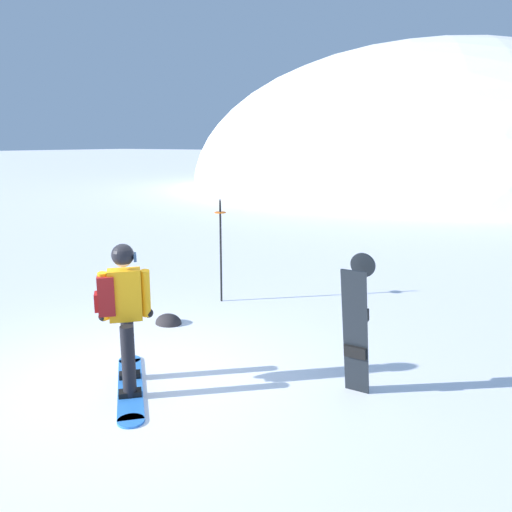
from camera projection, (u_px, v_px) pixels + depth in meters
name	position (u px, v px, depth m)	size (l,w,h in m)	color
ground_plane	(127.00, 382.00, 6.20)	(300.00, 300.00, 0.00)	white
ridge_peak_main	(427.00, 188.00, 32.03)	(29.73, 26.76, 17.00)	white
snowboarder_main	(123.00, 313.00, 5.85)	(1.38, 1.39, 1.71)	blue
spare_snowboard	(356.00, 326.00, 5.71)	(0.28, 0.34, 1.63)	black
piste_marker_near	(221.00, 243.00, 9.13)	(0.20, 0.20, 1.87)	black
rock_dark	(169.00, 323.00, 8.20)	(0.44, 0.37, 0.31)	#282628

